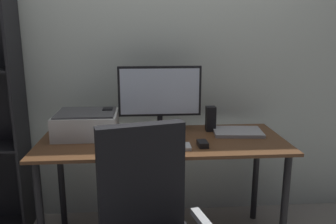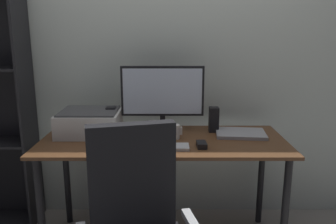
# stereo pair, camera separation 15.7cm
# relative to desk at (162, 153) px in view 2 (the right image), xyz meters

# --- Properties ---
(back_wall) EXTENTS (6.40, 0.10, 2.60)m
(back_wall) POSITION_rel_desk_xyz_m (0.00, 0.49, 0.65)
(back_wall) COLOR beige
(back_wall) RESTS_ON ground
(desk) EXTENTS (1.55, 0.65, 0.74)m
(desk) POSITION_rel_desk_xyz_m (0.00, 0.00, 0.00)
(desk) COLOR #56351E
(desk) RESTS_ON ground
(monitor) EXTENTS (0.56, 0.20, 0.45)m
(monitor) POSITION_rel_desk_xyz_m (-0.01, 0.18, 0.35)
(monitor) COLOR black
(monitor) RESTS_ON desk
(keyboard) EXTENTS (0.29, 0.11, 0.02)m
(keyboard) POSITION_rel_desk_xyz_m (0.01, -0.17, 0.10)
(keyboard) COLOR #B7BABC
(keyboard) RESTS_ON desk
(mouse) EXTENTS (0.06, 0.10, 0.03)m
(mouse) POSITION_rel_desk_xyz_m (0.23, -0.15, 0.11)
(mouse) COLOR black
(mouse) RESTS_ON desk
(coffee_mug) EXTENTS (0.09, 0.08, 0.09)m
(coffee_mug) POSITION_rel_desk_xyz_m (0.07, 0.02, 0.14)
(coffee_mug) COLOR white
(coffee_mug) RESTS_ON desk
(laptop) EXTENTS (0.34, 0.26, 0.02)m
(laptop) POSITION_rel_desk_xyz_m (0.51, 0.09, 0.10)
(laptop) COLOR #99999E
(laptop) RESTS_ON desk
(speaker_left) EXTENTS (0.06, 0.07, 0.17)m
(speaker_left) POSITION_rel_desk_xyz_m (-0.36, 0.17, 0.18)
(speaker_left) COLOR black
(speaker_left) RESTS_ON desk
(speaker_right) EXTENTS (0.06, 0.07, 0.17)m
(speaker_right) POSITION_rel_desk_xyz_m (0.34, 0.17, 0.18)
(speaker_right) COLOR black
(speaker_right) RESTS_ON desk
(printer) EXTENTS (0.40, 0.34, 0.16)m
(printer) POSITION_rel_desk_xyz_m (-0.49, 0.12, 0.17)
(printer) COLOR silver
(printer) RESTS_ON desk
(paper_sheet) EXTENTS (0.25, 0.32, 0.00)m
(paper_sheet) POSITION_rel_desk_xyz_m (-0.29, -0.17, 0.09)
(paper_sheet) COLOR white
(paper_sheet) RESTS_ON desk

